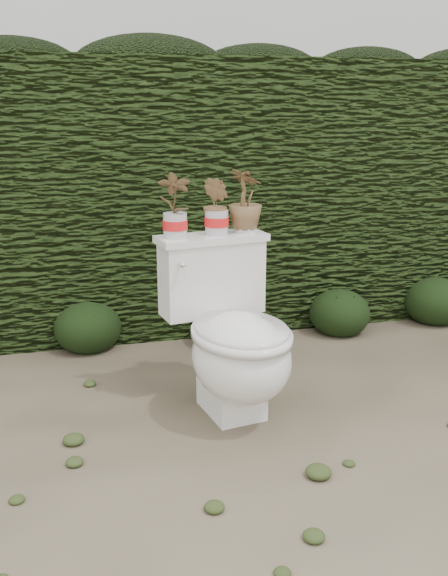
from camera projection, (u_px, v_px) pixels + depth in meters
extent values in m
plane|color=#7E7056|center=(202.00, 429.00, 2.75)|extent=(60.00, 60.00, 0.00)
cube|color=#2A3D14|center=(147.00, 195.00, 4.02)|extent=(8.00, 1.00, 1.60)
cube|color=silver|center=(145.00, 50.00, 7.94)|extent=(8.00, 3.50, 4.00)
cube|color=white|center=(231.00, 391.00, 2.89)|extent=(0.27, 0.33, 0.20)
ellipsoid|color=white|center=(241.00, 357.00, 2.74)|extent=(0.49, 0.57, 0.39)
cube|color=white|center=(212.00, 278.00, 2.95)|extent=(0.49, 0.25, 0.34)
cube|color=white|center=(212.00, 238.00, 2.90)|extent=(0.52, 0.27, 0.03)
cylinder|color=silver|center=(181.00, 264.00, 2.77)|extent=(0.03, 0.06, 0.02)
sphere|color=silver|center=(183.00, 265.00, 2.74)|extent=(0.03, 0.03, 0.03)
imported|color=#226B21|center=(175.00, 207.00, 2.79)|extent=(0.17, 0.14, 0.28)
imported|color=#226B21|center=(217.00, 208.00, 2.87)|extent=(0.14, 0.16, 0.24)
imported|color=#226B21|center=(245.00, 202.00, 2.92)|extent=(0.21, 0.21, 0.28)
ellipsoid|color=black|center=(87.00, 322.00, 3.64)|extent=(0.38, 0.38, 0.30)
ellipsoid|color=black|center=(225.00, 321.00, 3.70)|extent=(0.35, 0.35, 0.28)
ellipsoid|color=black|center=(340.00, 309.00, 3.90)|extent=(0.37, 0.37, 0.29)
ellipsoid|color=black|center=(436.00, 297.00, 4.10)|extent=(0.39, 0.39, 0.31)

